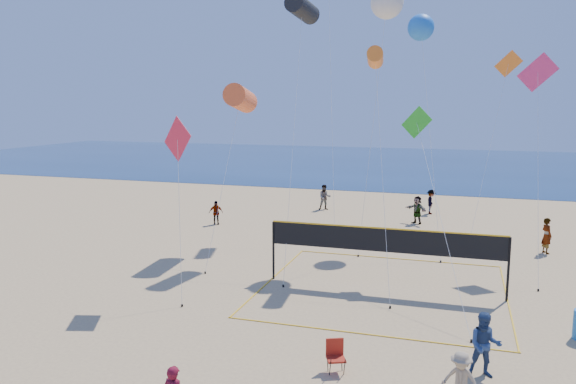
% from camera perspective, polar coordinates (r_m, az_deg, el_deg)
% --- Properties ---
extents(ocean, '(140.00, 50.00, 0.03)m').
position_cam_1_polar(ocean, '(74.92, 13.49, 2.78)').
color(ocean, navy).
rests_on(ocean, ground).
extents(bystander_a, '(0.97, 0.78, 1.93)m').
position_cam_1_polar(bystander_a, '(17.72, 19.36, -14.45)').
color(bystander_a, navy).
rests_on(bystander_a, ground).
extents(bystander_b, '(1.12, 0.83, 1.54)m').
position_cam_1_polar(bystander_b, '(15.97, 17.13, -17.81)').
color(bystander_b, tan).
rests_on(bystander_b, ground).
extents(far_person_0, '(0.98, 0.81, 1.57)m').
position_cam_1_polar(far_person_0, '(36.93, -7.34, -2.10)').
color(far_person_0, gray).
rests_on(far_person_0, ground).
extents(far_person_1, '(1.69, 1.44, 1.83)m').
position_cam_1_polar(far_person_1, '(37.84, 12.99, -1.78)').
color(far_person_1, gray).
rests_on(far_person_1, ground).
extents(far_person_2, '(0.73, 0.83, 1.91)m').
position_cam_1_polar(far_person_2, '(32.62, 24.79, -4.05)').
color(far_person_2, gray).
rests_on(far_person_2, ground).
extents(far_person_3, '(1.08, 0.95, 1.87)m').
position_cam_1_polar(far_person_3, '(41.74, 3.75, -0.54)').
color(far_person_3, gray).
rests_on(far_person_3, ground).
extents(far_person_4, '(0.65, 1.13, 1.76)m').
position_cam_1_polar(far_person_4, '(41.32, 14.33, -0.98)').
color(far_person_4, gray).
rests_on(far_person_4, ground).
extents(camp_chair, '(0.68, 0.78, 1.09)m').
position_cam_1_polar(camp_chair, '(17.28, 4.84, -16.06)').
color(camp_chair, '#A72113').
rests_on(camp_chair, ground).
extents(volleyball_net, '(10.15, 10.00, 2.70)m').
position_cam_1_polar(volleyball_net, '(24.13, 9.74, -5.50)').
color(volleyball_net, black).
rests_on(volleyball_net, ground).
extents(kite_0, '(1.60, 6.97, 8.90)m').
position_cam_1_polar(kite_0, '(30.58, -4.84, 9.44)').
color(kite_0, '#F9612B').
rests_on(kite_0, ground).
extents(kite_1, '(2.10, 8.92, 13.51)m').
position_cam_1_polar(kite_1, '(31.32, 1.47, 18.10)').
color(kite_1, black).
rests_on(kite_1, ground).
extents(kite_2, '(2.29, 6.98, 10.47)m').
position_cam_1_polar(kite_2, '(27.37, 8.86, 13.32)').
color(kite_2, orange).
rests_on(kite_2, ground).
extents(kite_3, '(1.74, 2.08, 7.38)m').
position_cam_1_polar(kite_3, '(23.13, -11.15, 4.75)').
color(kite_3, '#E7233F').
rests_on(kite_3, ground).
extents(kite_4, '(3.44, 8.03, 7.75)m').
position_cam_1_polar(kite_4, '(25.95, 13.20, 5.83)').
color(kite_4, green).
rests_on(kite_4, ground).
extents(kite_5, '(1.93, 5.48, 10.29)m').
position_cam_1_polar(kite_5, '(30.15, 24.05, 10.29)').
color(kite_5, '#E53374').
rests_on(kite_5, ground).
extents(kite_6, '(1.89, 3.42, 13.87)m').
position_cam_1_polar(kite_6, '(31.06, 10.03, 18.43)').
color(kite_6, silver).
rests_on(kite_6, ground).
extents(kite_7, '(2.87, 6.65, 12.87)m').
position_cam_1_polar(kite_7, '(34.10, 13.35, 15.95)').
color(kite_7, blue).
rests_on(kite_7, ground).
extents(kite_9, '(2.90, 8.01, 11.26)m').
position_cam_1_polar(kite_9, '(39.53, 21.32, 11.22)').
color(kite_9, orange).
rests_on(kite_9, ground).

